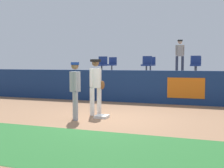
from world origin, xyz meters
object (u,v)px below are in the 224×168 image
at_px(seat_front_center, 147,64).
at_px(seat_back_center, 151,64).
at_px(seat_back_left, 112,64).
at_px(player_fielder_home, 96,83).
at_px(player_runner_visitor, 75,86).
at_px(spectator_hooded, 180,53).
at_px(seat_front_left, 102,64).
at_px(first_base, 102,116).
at_px(seat_back_right, 196,64).
at_px(seat_front_right, 195,64).

xyz_separation_m(seat_front_center, seat_back_center, (-0.17, 1.80, 0.00)).
bearing_deg(seat_back_left, player_fielder_home, -75.61).
distance_m(player_runner_visitor, spectator_hooded, 9.12).
bearing_deg(seat_back_center, seat_front_left, -139.87).
bearing_deg(first_base, spectator_hooded, 79.15).
height_order(seat_front_center, seat_back_right, same).
bearing_deg(player_runner_visitor, seat_back_right, 126.98).
relative_size(seat_front_left, spectator_hooded, 0.46).
relative_size(seat_front_center, seat_front_right, 1.00).
xyz_separation_m(seat_back_left, spectator_hooded, (3.64, 1.21, 0.58)).
distance_m(player_fielder_home, player_runner_visitor, 1.00).
relative_size(player_fielder_home, seat_back_right, 2.20).
bearing_deg(seat_back_right, seat_back_left, -180.00).
bearing_deg(seat_front_left, spectator_hooded, 40.17).
distance_m(player_runner_visitor, seat_front_left, 5.94).
distance_m(player_fielder_home, seat_back_right, 7.23).
distance_m(player_fielder_home, spectator_hooded, 8.13).
height_order(first_base, player_fielder_home, player_fielder_home).
height_order(seat_back_right, spectator_hooded, spectator_hooded).
bearing_deg(player_runner_visitor, seat_back_center, 143.79).
xyz_separation_m(player_runner_visitor, seat_front_left, (-1.32, 5.75, 0.69)).
distance_m(seat_front_center, spectator_hooded, 3.31).
bearing_deg(seat_front_center, player_fielder_home, -98.21).
bearing_deg(seat_back_left, seat_back_center, 0.01).
distance_m(player_fielder_home, seat_front_left, 5.09).
distance_m(seat_front_left, seat_front_right, 4.56).
xyz_separation_m(first_base, seat_back_left, (-2.06, 7.02, 1.66)).
relative_size(first_base, player_fielder_home, 0.22).
bearing_deg(seat_back_center, first_base, -91.23).
distance_m(seat_front_center, seat_back_left, 2.98).
bearing_deg(first_base, seat_front_left, 110.80).
bearing_deg(seat_front_right, first_base, -116.26).
height_order(player_fielder_home, seat_back_left, seat_back_left).
bearing_deg(seat_front_center, spectator_hooded, 67.27).
bearing_deg(seat_back_center, seat_front_right, -36.58).
height_order(seat_front_center, seat_front_left, same).
relative_size(seat_back_right, seat_back_center, 1.00).
xyz_separation_m(seat_back_right, seat_back_left, (-4.60, -0.00, -0.00)).
bearing_deg(spectator_hooded, seat_back_left, 1.59).
xyz_separation_m(player_runner_visitor, seat_back_center, (0.81, 7.55, 0.69)).
relative_size(player_runner_visitor, seat_front_center, 2.08).
distance_m(player_fielder_home, seat_front_center, 4.88).
height_order(first_base, seat_front_center, seat_front_center).
distance_m(first_base, seat_back_right, 7.65).
distance_m(first_base, seat_back_center, 7.22).
bearing_deg(seat_front_center, seat_back_right, 39.09).
relative_size(first_base, seat_back_left, 0.48).
relative_size(seat_back_center, seat_back_left, 1.00).
bearing_deg(player_fielder_home, player_runner_visitor, 5.63).
distance_m(seat_back_right, seat_front_left, 4.86).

